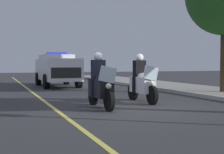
{
  "coord_description": "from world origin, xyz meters",
  "views": [
    {
      "loc": [
        8.82,
        -3.82,
        1.36
      ],
      "look_at": [
        -1.29,
        0.0,
        0.9
      ],
      "focal_mm": 50.15,
      "sensor_mm": 36.0,
      "label": 1
    }
  ],
  "objects": [
    {
      "name": "ground_plane",
      "position": [
        0.0,
        0.0,
        0.0
      ],
      "size": [
        80.0,
        80.0,
        0.0
      ],
      "primitive_type": "plane",
      "color": "#333335"
    },
    {
      "name": "police_motorcycle_lead_right",
      "position": [
        -1.08,
        1.05,
        0.7
      ],
      "size": [
        2.14,
        0.56,
        1.72
      ],
      "color": "black",
      "rests_on": "ground"
    },
    {
      "name": "police_motorcycle_lead_left",
      "position": [
        -0.27,
        -0.77,
        0.7
      ],
      "size": [
        2.14,
        0.56,
        1.72
      ],
      "color": "black",
      "rests_on": "ground"
    },
    {
      "name": "police_suv",
      "position": [
        -9.79,
        -0.3,
        1.07
      ],
      "size": [
        4.92,
        2.11,
        2.05
      ],
      "color": "silver",
      "rests_on": "ground"
    },
    {
      "name": "lane_stripe_center",
      "position": [
        0.0,
        -2.13,
        0.0
      ],
      "size": [
        48.0,
        0.12,
        0.01
      ],
      "primitive_type": "cube",
      "color": "#E0D14C",
      "rests_on": "ground"
    }
  ]
}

